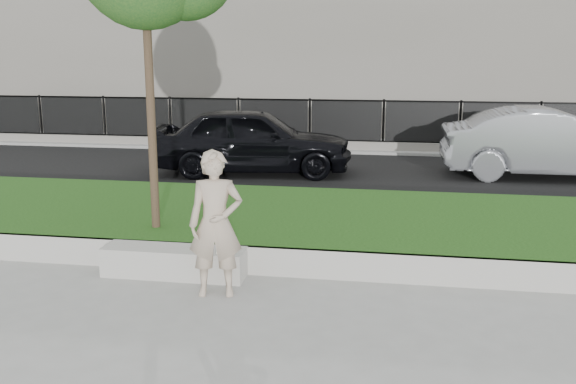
% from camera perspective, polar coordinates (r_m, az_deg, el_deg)
% --- Properties ---
extents(ground, '(90.00, 90.00, 0.00)m').
position_cam_1_polar(ground, '(8.01, -5.64, -9.72)').
color(ground, gray).
rests_on(ground, ground).
extents(grass_bank, '(34.00, 4.00, 0.40)m').
position_cam_1_polar(grass_bank, '(10.72, -1.45, -2.77)').
color(grass_bank, black).
rests_on(grass_bank, ground).
extents(grass_kerb, '(34.00, 0.08, 0.40)m').
position_cam_1_polar(grass_kerb, '(8.89, -3.90, -6.05)').
color(grass_kerb, '#ADABA2').
rests_on(grass_kerb, ground).
extents(street, '(34.00, 7.00, 0.04)m').
position_cam_1_polar(street, '(16.06, 2.34, 1.70)').
color(street, black).
rests_on(street, ground).
extents(far_pavement, '(34.00, 3.00, 0.12)m').
position_cam_1_polar(far_pavement, '(20.46, 3.98, 4.13)').
color(far_pavement, gray).
rests_on(far_pavement, ground).
extents(iron_fence, '(32.00, 0.30, 1.50)m').
position_cam_1_polar(iron_fence, '(19.41, 3.70, 5.12)').
color(iron_fence, slate).
rests_on(iron_fence, far_pavement).
extents(building_facade, '(34.00, 10.00, 10.00)m').
position_cam_1_polar(building_facade, '(27.29, 5.69, 16.58)').
color(building_facade, slate).
rests_on(building_facade, ground).
extents(stone_bench, '(1.96, 0.49, 0.40)m').
position_cam_1_polar(stone_bench, '(8.93, -10.07, -6.13)').
color(stone_bench, '#ADABA2').
rests_on(stone_bench, ground).
extents(man, '(0.75, 0.57, 1.84)m').
position_cam_1_polar(man, '(7.99, -6.44, -2.84)').
color(man, '#B9A58E').
rests_on(man, ground).
extents(book, '(0.25, 0.20, 0.03)m').
position_cam_1_polar(book, '(8.58, -5.56, -5.25)').
color(book, white).
rests_on(book, stone_bench).
extents(car_dark, '(5.05, 2.52, 1.65)m').
position_cam_1_polar(car_dark, '(15.81, -3.18, 4.64)').
color(car_dark, black).
rests_on(car_dark, street).
extents(car_silver, '(5.05, 1.85, 1.65)m').
position_cam_1_polar(car_silver, '(16.44, 22.31, 4.02)').
color(car_silver, gray).
rests_on(car_silver, street).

